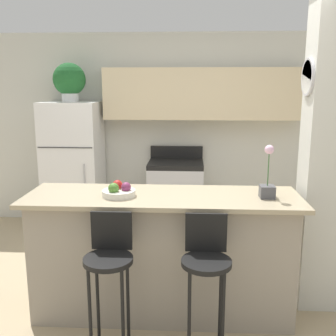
{
  "coord_description": "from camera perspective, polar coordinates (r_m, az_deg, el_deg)",
  "views": [
    {
      "loc": [
        0.21,
        -3.01,
        1.88
      ],
      "look_at": [
        0.0,
        0.8,
        1.07
      ],
      "focal_mm": 42.0,
      "sensor_mm": 36.0,
      "label": 1
    }
  ],
  "objects": [
    {
      "name": "counter_bar",
      "position": [
        3.31,
        -0.79,
        -12.4
      ],
      "size": [
        2.19,
        0.67,
        1.02
      ],
      "color": "gray",
      "rests_on": "ground_plane"
    },
    {
      "name": "bar_stool_right",
      "position": [
        2.77,
        5.55,
        -13.84
      ],
      "size": [
        0.34,
        0.34,
        1.01
      ],
      "color": "black",
      "rests_on": "ground_plane"
    },
    {
      "name": "fruit_bowl",
      "position": [
        3.12,
        -7.17,
        -3.35
      ],
      "size": [
        0.26,
        0.26,
        0.12
      ],
      "color": "silver",
      "rests_on": "counter_bar"
    },
    {
      "name": "bar_stool_left",
      "position": [
        2.83,
        -8.51,
        -13.43
      ],
      "size": [
        0.34,
        0.34,
        1.01
      ],
      "color": "black",
      "rests_on": "ground_plane"
    },
    {
      "name": "wall_back",
      "position": [
        5.26,
        2.44,
        7.42
      ],
      "size": [
        5.6,
        0.38,
        2.55
      ],
      "color": "silver",
      "rests_on": "ground_plane"
    },
    {
      "name": "orchid_vase",
      "position": [
        3.13,
        14.25,
        -2.05
      ],
      "size": [
        0.11,
        0.11,
        0.41
      ],
      "color": "#4C4C51",
      "rests_on": "counter_bar"
    },
    {
      "name": "ground_plane",
      "position": [
        3.56,
        -0.76,
        -20.0
      ],
      "size": [
        14.0,
        14.0,
        0.0
      ],
      "primitive_type": "plane",
      "color": "tan"
    },
    {
      "name": "stove_range",
      "position": [
        5.18,
        1.12,
        -3.95
      ],
      "size": [
        0.7,
        0.6,
        1.07
      ],
      "color": "silver",
      "rests_on": "ground_plane"
    },
    {
      "name": "pillar_right",
      "position": [
        3.47,
        21.88,
        1.13
      ],
      "size": [
        0.38,
        0.32,
        2.55
      ],
      "color": "silver",
      "rests_on": "ground_plane"
    },
    {
      "name": "potted_plant_on_fridge",
      "position": [
        5.17,
        -14.12,
        12.2
      ],
      "size": [
        0.41,
        0.41,
        0.48
      ],
      "color": "silver",
      "rests_on": "refrigerator"
    },
    {
      "name": "refrigerator",
      "position": [
        5.27,
        -13.52,
        0.2
      ],
      "size": [
        0.71,
        0.66,
        1.67
      ],
      "color": "white",
      "rests_on": "ground_plane"
    }
  ]
}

